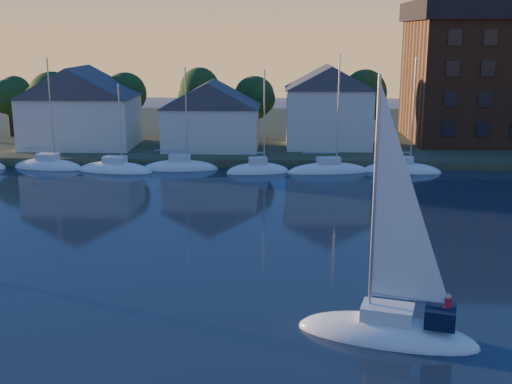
# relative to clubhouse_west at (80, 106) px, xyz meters

# --- Properties ---
(shoreline_land) EXTENTS (160.00, 50.00, 2.00)m
(shoreline_land) POSITION_rel_clubhouse_west_xyz_m (22.00, 17.00, -5.93)
(shoreline_land) COLOR #383F25
(shoreline_land) RESTS_ON ground
(wooden_dock) EXTENTS (120.00, 3.00, 1.00)m
(wooden_dock) POSITION_rel_clubhouse_west_xyz_m (22.00, -6.00, -5.93)
(wooden_dock) COLOR brown
(wooden_dock) RESTS_ON ground
(clubhouse_west) EXTENTS (13.65, 9.45, 9.64)m
(clubhouse_west) POSITION_rel_clubhouse_west_xyz_m (0.00, 0.00, 0.00)
(clubhouse_west) COLOR silver
(clubhouse_west) RESTS_ON shoreline_land
(clubhouse_centre) EXTENTS (11.55, 8.40, 8.08)m
(clubhouse_centre) POSITION_rel_clubhouse_west_xyz_m (16.00, -1.00, -0.80)
(clubhouse_centre) COLOR silver
(clubhouse_centre) RESTS_ON shoreline_land
(clubhouse_east) EXTENTS (10.50, 8.40, 9.80)m
(clubhouse_east) POSITION_rel_clubhouse_west_xyz_m (30.00, 1.00, 0.07)
(clubhouse_east) COLOR silver
(clubhouse_east) RESTS_ON shoreline_land
(tree_line) EXTENTS (93.40, 5.40, 8.90)m
(tree_line) POSITION_rel_clubhouse_west_xyz_m (24.00, 5.00, 1.24)
(tree_line) COLOR #362618
(tree_line) RESTS_ON shoreline_land
(moored_fleet) EXTENTS (63.50, 2.40, 12.05)m
(moored_fleet) POSITION_rel_clubhouse_west_xyz_m (10.00, -9.00, -5.83)
(moored_fleet) COLOR white
(moored_fleet) RESTS_ON ground
(hero_sailboat) EXTENTS (9.23, 5.14, 13.77)m
(hero_sailboat) POSITION_rel_clubhouse_west_xyz_m (29.62, -47.91, -5.35)
(hero_sailboat) COLOR white
(hero_sailboat) RESTS_ON ground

